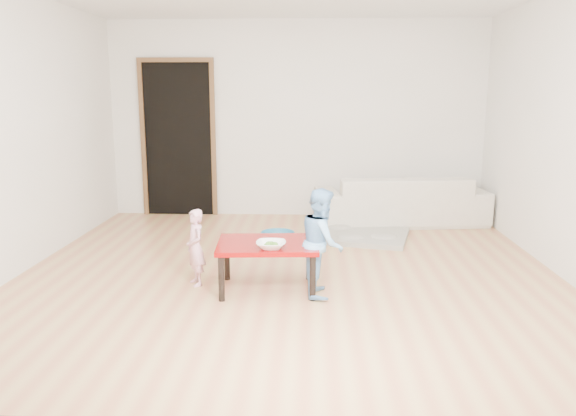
# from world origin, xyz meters

# --- Properties ---
(floor) EXTENTS (5.00, 5.00, 0.01)m
(floor) POSITION_xyz_m (0.00, 0.00, 0.00)
(floor) COLOR #BF7B52
(floor) RESTS_ON ground
(back_wall) EXTENTS (5.00, 0.02, 2.60)m
(back_wall) POSITION_xyz_m (0.00, 2.50, 1.30)
(back_wall) COLOR white
(back_wall) RESTS_ON floor
(left_wall) EXTENTS (0.02, 5.00, 2.60)m
(left_wall) POSITION_xyz_m (-2.50, 0.00, 1.30)
(left_wall) COLOR white
(left_wall) RESTS_ON floor
(right_wall) EXTENTS (0.02, 5.00, 2.60)m
(right_wall) POSITION_xyz_m (2.50, 0.00, 1.30)
(right_wall) COLOR white
(right_wall) RESTS_ON floor
(doorway) EXTENTS (1.02, 0.08, 2.11)m
(doorway) POSITION_xyz_m (-1.60, 2.48, 1.02)
(doorway) COLOR brown
(doorway) RESTS_ON back_wall
(sofa) EXTENTS (2.22, 1.08, 0.62)m
(sofa) POSITION_xyz_m (1.35, 2.05, 0.31)
(sofa) COLOR silver
(sofa) RESTS_ON floor
(cushion) EXTENTS (0.52, 0.48, 0.12)m
(cushion) POSITION_xyz_m (0.99, 1.87, 0.47)
(cushion) COLOR orange
(cushion) RESTS_ON sofa
(red_table) EXTENTS (0.88, 0.68, 0.42)m
(red_table) POSITION_xyz_m (-0.16, -0.52, 0.21)
(red_table) COLOR #7C0607
(red_table) RESTS_ON floor
(bowl) EXTENTS (0.24, 0.24, 0.06)m
(bowl) POSITION_xyz_m (-0.12, -0.71, 0.45)
(bowl) COLOR white
(bowl) RESTS_ON red_table
(broccoli) EXTENTS (0.12, 0.12, 0.06)m
(broccoli) POSITION_xyz_m (-0.12, -0.71, 0.45)
(broccoli) COLOR #2D5919
(broccoli) RESTS_ON red_table
(child_pink) EXTENTS (0.26, 0.29, 0.67)m
(child_pink) POSITION_xyz_m (-0.80, -0.42, 0.34)
(child_pink) COLOR #D56185
(child_pink) RESTS_ON floor
(child_blue) EXTENTS (0.35, 0.44, 0.90)m
(child_blue) POSITION_xyz_m (0.30, -0.61, 0.45)
(child_blue) COLOR #62B4E2
(child_blue) RESTS_ON floor
(basin) EXTENTS (0.38, 0.38, 0.12)m
(basin) POSITION_xyz_m (-0.17, 1.02, 0.06)
(basin) COLOR teal
(basin) RESTS_ON floor
(blanket) EXTENTS (1.28, 1.15, 0.05)m
(blanket) POSITION_xyz_m (0.77, 1.28, 0.03)
(blanket) COLOR gray
(blanket) RESTS_ON floor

